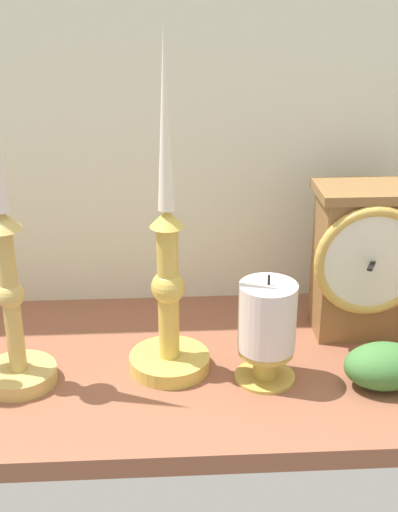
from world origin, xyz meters
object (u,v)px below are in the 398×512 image
object	(u,v)px
candlestick_tall_left	(9,282)
candlestick_tall_center	(168,290)
mantel_clock	(363,260)
pillar_candle_front	(267,327)

from	to	relation	value
candlestick_tall_left	candlestick_tall_center	distance (cm)	17.79
candlestick_tall_left	mantel_clock	bearing A→B (deg)	12.58
pillar_candle_front	candlestick_tall_center	bearing A→B (deg)	165.97
candlestick_tall_left	candlestick_tall_center	size ratio (longest dim) A/B	1.01
mantel_clock	candlestick_tall_left	xyz separation A→B (cm)	(-42.37, -9.46, 2.64)
candlestick_tall_left	pillar_candle_front	bearing A→B (deg)	-1.67
candlestick_tall_center	pillar_candle_front	world-z (taller)	candlestick_tall_center
mantel_clock	candlestick_tall_left	bearing A→B (deg)	-167.42
mantel_clock	candlestick_tall_left	world-z (taller)	candlestick_tall_left
mantel_clock	candlestick_tall_left	distance (cm)	43.49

